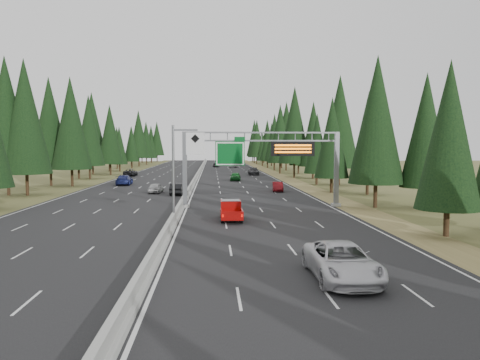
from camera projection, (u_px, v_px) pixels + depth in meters
name	position (u px, v px, depth m)	size (l,w,h in m)	color
road	(196.00, 179.00, 93.17)	(32.00, 260.00, 0.08)	black
shoulder_right	(285.00, 178.00, 94.22)	(3.60, 260.00, 0.06)	olive
shoulder_left	(106.00, 179.00, 92.12)	(3.60, 260.00, 0.06)	#515427
median_barrier	(196.00, 177.00, 93.14)	(0.70, 260.00, 0.85)	gray
sign_gantry	(268.00, 157.00, 48.40)	(16.75, 0.98, 7.80)	slate
hov_sign_pole	(180.00, 166.00, 38.07)	(2.80, 0.50, 8.00)	slate
tree_row_right	(318.00, 131.00, 82.68)	(11.66, 240.25, 18.80)	black
tree_row_left	(56.00, 127.00, 75.75)	(12.25, 241.10, 18.96)	black
silver_minivan	(342.00, 262.00, 21.96)	(2.81, 6.08, 1.69)	silver
red_pickup	(231.00, 209.00, 40.06)	(1.80, 5.04, 1.64)	black
car_ahead_green	(235.00, 176.00, 86.81)	(1.82, 4.52, 1.54)	#155E20
car_ahead_dkred	(278.00, 187.00, 65.65)	(1.42, 4.06, 1.34)	maroon
car_ahead_dkgrey	(254.00, 171.00, 104.37)	(2.30, 5.65, 1.64)	black
car_ahead_white	(233.00, 165.00, 143.27)	(2.35, 5.10, 1.42)	silver
car_ahead_far	(216.00, 165.00, 145.46)	(1.74, 4.33, 1.47)	black
car_onc_near	(177.00, 189.00, 61.23)	(1.53, 4.40, 1.45)	black
car_onc_blue	(124.00, 180.00, 77.02)	(2.31, 5.68, 1.65)	navy
car_onc_white	(156.00, 188.00, 63.48)	(1.61, 4.00, 1.36)	silver
car_onc_far	(130.00, 172.00, 100.87)	(2.57, 5.58, 1.55)	black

